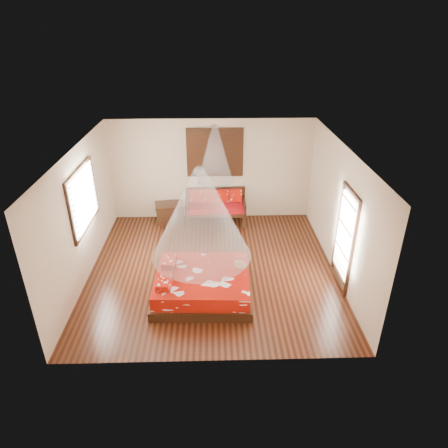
# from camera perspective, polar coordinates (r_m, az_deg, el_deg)

# --- Properties ---
(room) EXTENTS (5.54, 5.54, 2.84)m
(room) POSITION_cam_1_polar(r_m,az_deg,el_deg) (8.48, -1.79, 1.47)
(room) COLOR black
(room) RESTS_ON ground
(bed) EXTENTS (2.03, 1.85, 0.63)m
(bed) POSITION_cam_1_polar(r_m,az_deg,el_deg) (8.28, -3.18, -8.57)
(bed) COLOR black
(bed) RESTS_ON floor
(daybed) EXTENTS (1.65, 0.74, 0.94)m
(daybed) POSITION_cam_1_polar(r_m,az_deg,el_deg) (11.00, -1.21, 2.74)
(daybed) COLOR black
(daybed) RESTS_ON floor
(storage_chest) EXTENTS (0.86, 0.69, 0.54)m
(storage_chest) POSITION_cam_1_polar(r_m,az_deg,el_deg) (11.24, -7.73, 1.65)
(storage_chest) COLOR black
(storage_chest) RESTS_ON floor
(shutter_panel) EXTENTS (1.52, 0.06, 1.32)m
(shutter_panel) POSITION_cam_1_polar(r_m,az_deg,el_deg) (10.83, -1.30, 10.15)
(shutter_panel) COLOR black
(shutter_panel) RESTS_ON wall_back
(window_left) EXTENTS (0.10, 1.74, 1.34)m
(window_left) POSITION_cam_1_polar(r_m,az_deg,el_deg) (8.97, -19.43, 3.45)
(window_left) COLOR black
(window_left) RESTS_ON wall_left
(glazed_door) EXTENTS (0.08, 1.02, 2.16)m
(glazed_door) POSITION_cam_1_polar(r_m,az_deg,el_deg) (8.53, 16.82, -2.13)
(glazed_door) COLOR black
(glazed_door) RESTS_ON floor
(wine_tray) EXTENTS (0.25, 0.25, 0.20)m
(wine_tray) POSITION_cam_1_polar(r_m,az_deg,el_deg) (8.35, 2.29, -5.68)
(wine_tray) COLOR brown
(wine_tray) RESTS_ON bed
(mosquito_net_main) EXTENTS (1.94, 1.94, 1.80)m
(mosquito_net_main) POSITION_cam_1_polar(r_m,az_deg,el_deg) (7.45, -3.37, 1.44)
(mosquito_net_main) COLOR white
(mosquito_net_main) RESTS_ON ceiling
(mosquito_net_daybed) EXTENTS (0.93, 0.93, 1.50)m
(mosquito_net_daybed) POSITION_cam_1_polar(r_m,az_deg,el_deg) (10.36, -1.29, 9.92)
(mosquito_net_daybed) COLOR white
(mosquito_net_daybed) RESTS_ON ceiling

